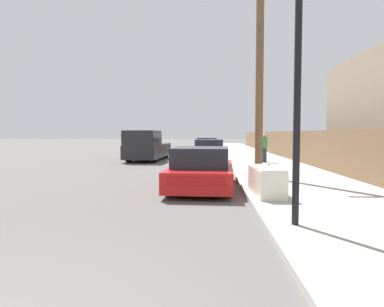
# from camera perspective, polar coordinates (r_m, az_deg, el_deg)

# --- Properties ---
(sidewalk_curb) EXTENTS (4.20, 63.00, 0.12)m
(sidewalk_curb) POSITION_cam_1_polar(r_m,az_deg,el_deg) (25.38, 9.75, -0.41)
(sidewalk_curb) COLOR #ADA89E
(sidewalk_curb) RESTS_ON ground
(discarded_fridge) EXTENTS (0.72, 1.81, 0.74)m
(discarded_fridge) POSITION_cam_1_polar(r_m,az_deg,el_deg) (9.02, 12.29, -4.47)
(discarded_fridge) COLOR silver
(discarded_fridge) RESTS_ON sidewalk_curb
(parked_sports_car_red) EXTENTS (2.07, 4.47, 1.28)m
(parked_sports_car_red) POSITION_cam_1_polar(r_m,az_deg,el_deg) (10.47, 1.65, -2.76)
(parked_sports_car_red) COLOR red
(parked_sports_car_red) RESTS_ON ground
(car_parked_mid) EXTENTS (1.78, 4.63, 1.37)m
(car_parked_mid) POSITION_cam_1_polar(r_m,az_deg,el_deg) (19.48, 2.85, 0.24)
(car_parked_mid) COLOR silver
(car_parked_mid) RESTS_ON ground
(car_parked_far) EXTENTS (2.05, 4.52, 1.34)m
(car_parked_far) POSITION_cam_1_polar(r_m,az_deg,el_deg) (29.18, 2.37, 1.24)
(car_parked_far) COLOR #5B1E19
(car_parked_far) RESTS_ON ground
(pickup_truck) EXTENTS (2.24, 5.75, 1.88)m
(pickup_truck) POSITION_cam_1_polar(r_m,az_deg,el_deg) (21.56, -7.61, 1.27)
(pickup_truck) COLOR #232328
(pickup_truck) RESTS_ON ground
(utility_pole) EXTENTS (1.80, 0.28, 8.02)m
(utility_pole) POSITION_cam_1_polar(r_m,az_deg,el_deg) (13.01, 11.21, 14.63)
(utility_pole) COLOR brown
(utility_pole) RESTS_ON sidewalk_curb
(street_lamp) EXTENTS (0.26, 0.26, 4.50)m
(street_lamp) POSITION_cam_1_polar(r_m,az_deg,el_deg) (6.18, 17.21, 12.99)
(street_lamp) COLOR black
(street_lamp) RESTS_ON sidewalk_curb
(wooden_fence) EXTENTS (0.08, 43.87, 1.72)m
(wooden_fence) POSITION_cam_1_polar(r_m,az_deg,el_deg) (24.65, 14.57, 1.57)
(wooden_fence) COLOR brown
(wooden_fence) RESTS_ON sidewalk_curb
(pedestrian) EXTENTS (0.34, 0.34, 1.61)m
(pedestrian) POSITION_cam_1_polar(r_m,az_deg,el_deg) (19.18, 11.94, 1.01)
(pedestrian) COLOR #282D42
(pedestrian) RESTS_ON sidewalk_curb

